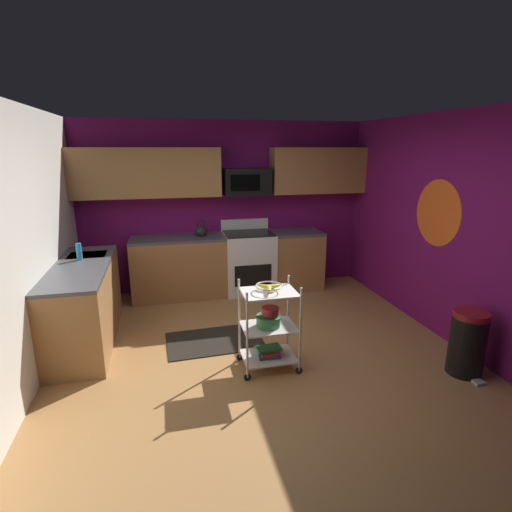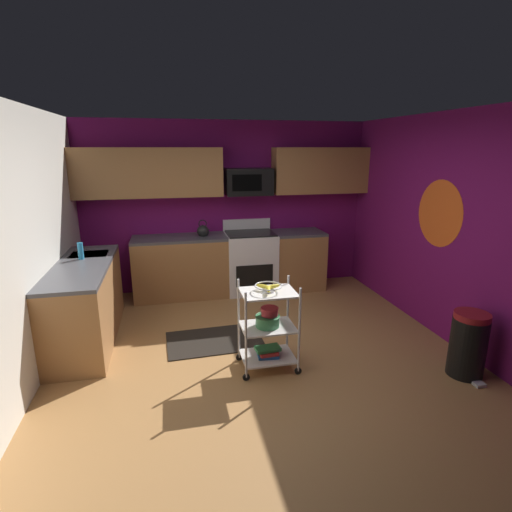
{
  "view_description": "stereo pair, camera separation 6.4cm",
  "coord_description": "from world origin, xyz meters",
  "px_view_note": "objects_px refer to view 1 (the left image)",
  "views": [
    {
      "loc": [
        -0.96,
        -3.75,
        2.2
      ],
      "look_at": [
        0.01,
        0.34,
        1.05
      ],
      "focal_mm": 27.98,
      "sensor_mm": 36.0,
      "label": 1
    },
    {
      "loc": [
        -0.9,
        -3.77,
        2.2
      ],
      "look_at": [
        0.01,
        0.34,
        1.05
      ],
      "focal_mm": 27.98,
      "sensor_mm": 36.0,
      "label": 2
    }
  ],
  "objects_px": {
    "oven_range": "(248,261)",
    "fruit_bowl": "(269,287)",
    "mixing_bowl_large": "(268,321)",
    "rolling_cart": "(269,327)",
    "mixing_bowl_small": "(270,311)",
    "kettle": "(201,231)",
    "trash_can": "(467,343)",
    "dish_soap_bottle": "(79,252)",
    "book_stack": "(269,351)",
    "microwave": "(247,182)"
  },
  "relations": [
    {
      "from": "oven_range",
      "to": "fruit_bowl",
      "type": "height_order",
      "value": "oven_range"
    },
    {
      "from": "fruit_bowl",
      "to": "mixing_bowl_large",
      "type": "bearing_deg",
      "value": 180.0
    },
    {
      "from": "rolling_cart",
      "to": "mixing_bowl_small",
      "type": "distance_m",
      "value": 0.17
    },
    {
      "from": "oven_range",
      "to": "mixing_bowl_small",
      "type": "bearing_deg",
      "value": -96.79
    },
    {
      "from": "kettle",
      "to": "trash_can",
      "type": "distance_m",
      "value": 3.74
    },
    {
      "from": "mixing_bowl_large",
      "to": "fruit_bowl",
      "type": "bearing_deg",
      "value": 0.0
    },
    {
      "from": "dish_soap_bottle",
      "to": "mixing_bowl_large",
      "type": "bearing_deg",
      "value": -33.92
    },
    {
      "from": "fruit_bowl",
      "to": "book_stack",
      "type": "relative_size",
      "value": 1.02
    },
    {
      "from": "mixing_bowl_small",
      "to": "dish_soap_bottle",
      "type": "relative_size",
      "value": 0.91
    },
    {
      "from": "oven_range",
      "to": "rolling_cart",
      "type": "height_order",
      "value": "oven_range"
    },
    {
      "from": "oven_range",
      "to": "kettle",
      "type": "height_order",
      "value": "kettle"
    },
    {
      "from": "rolling_cart",
      "to": "microwave",
      "type": "bearing_deg",
      "value": 83.13
    },
    {
      "from": "rolling_cart",
      "to": "dish_soap_bottle",
      "type": "distance_m",
      "value": 2.42
    },
    {
      "from": "mixing_bowl_small",
      "to": "book_stack",
      "type": "bearing_deg",
      "value": -152.84
    },
    {
      "from": "book_stack",
      "to": "microwave",
      "type": "bearing_deg",
      "value": 83.13
    },
    {
      "from": "fruit_bowl",
      "to": "book_stack",
      "type": "height_order",
      "value": "fruit_bowl"
    },
    {
      "from": "fruit_bowl",
      "to": "dish_soap_bottle",
      "type": "height_order",
      "value": "dish_soap_bottle"
    },
    {
      "from": "microwave",
      "to": "fruit_bowl",
      "type": "relative_size",
      "value": 2.57
    },
    {
      "from": "fruit_bowl",
      "to": "mixing_bowl_large",
      "type": "relative_size",
      "value": 1.08
    },
    {
      "from": "rolling_cart",
      "to": "mixing_bowl_small",
      "type": "xyz_separation_m",
      "value": [
        0.02,
        0.01,
        0.17
      ]
    },
    {
      "from": "dish_soap_bottle",
      "to": "book_stack",
      "type": "bearing_deg",
      "value": -33.84
    },
    {
      "from": "book_stack",
      "to": "mixing_bowl_small",
      "type": "bearing_deg",
      "value": 27.16
    },
    {
      "from": "rolling_cart",
      "to": "fruit_bowl",
      "type": "distance_m",
      "value": 0.42
    },
    {
      "from": "mixing_bowl_large",
      "to": "kettle",
      "type": "xyz_separation_m",
      "value": [
        -0.42,
        2.3,
        0.48
      ]
    },
    {
      "from": "mixing_bowl_large",
      "to": "kettle",
      "type": "distance_m",
      "value": 2.38
    },
    {
      "from": "microwave",
      "to": "mixing_bowl_small",
      "type": "xyz_separation_m",
      "value": [
        -0.27,
        -2.39,
        -1.08
      ]
    },
    {
      "from": "oven_range",
      "to": "book_stack",
      "type": "height_order",
      "value": "oven_range"
    },
    {
      "from": "mixing_bowl_large",
      "to": "trash_can",
      "type": "height_order",
      "value": "trash_can"
    },
    {
      "from": "book_stack",
      "to": "oven_range",
      "type": "bearing_deg",
      "value": 82.81
    },
    {
      "from": "mixing_bowl_large",
      "to": "book_stack",
      "type": "relative_size",
      "value": 0.95
    },
    {
      "from": "microwave",
      "to": "book_stack",
      "type": "relative_size",
      "value": 2.63
    },
    {
      "from": "oven_range",
      "to": "book_stack",
      "type": "bearing_deg",
      "value": -97.19
    },
    {
      "from": "mixing_bowl_large",
      "to": "dish_soap_bottle",
      "type": "distance_m",
      "value": 2.4
    },
    {
      "from": "book_stack",
      "to": "kettle",
      "type": "distance_m",
      "value": 2.47
    },
    {
      "from": "rolling_cart",
      "to": "mixing_bowl_large",
      "type": "xyz_separation_m",
      "value": [
        -0.01,
        0.0,
        0.07
      ]
    },
    {
      "from": "oven_range",
      "to": "dish_soap_bottle",
      "type": "relative_size",
      "value": 5.5
    },
    {
      "from": "oven_range",
      "to": "microwave",
      "type": "xyz_separation_m",
      "value": [
        -0.0,
        0.1,
        1.22
      ]
    },
    {
      "from": "rolling_cart",
      "to": "trash_can",
      "type": "distance_m",
      "value": 1.97
    },
    {
      "from": "microwave",
      "to": "kettle",
      "type": "xyz_separation_m",
      "value": [
        -0.72,
        -0.11,
        -0.7
      ]
    },
    {
      "from": "rolling_cart",
      "to": "kettle",
      "type": "height_order",
      "value": "kettle"
    },
    {
      "from": "trash_can",
      "to": "kettle",
      "type": "bearing_deg",
      "value": 129.11
    },
    {
      "from": "oven_range",
      "to": "fruit_bowl",
      "type": "relative_size",
      "value": 4.04
    },
    {
      "from": "oven_range",
      "to": "mixing_bowl_large",
      "type": "relative_size",
      "value": 4.37
    },
    {
      "from": "oven_range",
      "to": "microwave",
      "type": "bearing_deg",
      "value": 90.26
    },
    {
      "from": "oven_range",
      "to": "mixing_bowl_small",
      "type": "height_order",
      "value": "oven_range"
    },
    {
      "from": "kettle",
      "to": "dish_soap_bottle",
      "type": "height_order",
      "value": "kettle"
    },
    {
      "from": "rolling_cart",
      "to": "fruit_bowl",
      "type": "xyz_separation_m",
      "value": [
        0.0,
        0.0,
        0.42
      ]
    },
    {
      "from": "mixing_bowl_large",
      "to": "book_stack",
      "type": "xyz_separation_m",
      "value": [
        0.01,
        -0.0,
        -0.34
      ]
    },
    {
      "from": "oven_range",
      "to": "trash_can",
      "type": "height_order",
      "value": "oven_range"
    },
    {
      "from": "book_stack",
      "to": "dish_soap_bottle",
      "type": "bearing_deg",
      "value": 146.16
    }
  ]
}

